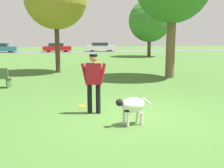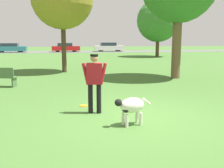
% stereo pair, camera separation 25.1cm
% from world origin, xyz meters
% --- Properties ---
extents(ground_plane, '(120.00, 120.00, 0.00)m').
position_xyz_m(ground_plane, '(0.00, 0.00, 0.00)').
color(ground_plane, '#426B2D').
extents(far_road_strip, '(120.00, 6.00, 0.01)m').
position_xyz_m(far_road_strip, '(0.00, 34.33, 0.01)').
color(far_road_strip, '#5B5B59').
rests_on(far_road_strip, ground_plane).
extents(person, '(0.68, 0.30, 1.62)m').
position_xyz_m(person, '(-1.01, 0.47, 0.95)').
color(person, black).
rests_on(person, ground_plane).
extents(dog, '(0.95, 0.49, 0.67)m').
position_xyz_m(dog, '(-0.28, -0.70, 0.46)').
color(dog, silver).
rests_on(dog, ground_plane).
extents(frisbee, '(0.24, 0.24, 0.02)m').
position_xyz_m(frisbee, '(-1.26, 1.28, 0.01)').
color(frisbee, orange).
rests_on(frisbee, ground_plane).
extents(tree_far_right, '(4.68, 4.68, 6.31)m').
position_xyz_m(tree_far_right, '(8.43, 21.83, 3.96)').
color(tree_far_right, '#4C3826').
rests_on(tree_far_right, ground_plane).
extents(parked_car_teal, '(4.54, 1.80, 1.34)m').
position_xyz_m(parked_car_teal, '(-9.72, 34.42, 0.67)').
color(parked_car_teal, teal).
rests_on(parked_car_teal, ground_plane).
extents(parked_car_red, '(4.27, 1.95, 1.35)m').
position_xyz_m(parked_car_red, '(-1.73, 34.35, 0.67)').
color(parked_car_red, red).
rests_on(parked_car_red, ground_plane).
extents(parked_car_white, '(4.59, 1.90, 1.39)m').
position_xyz_m(parked_car_white, '(5.04, 34.71, 0.69)').
color(parked_car_white, white).
rests_on(parked_car_white, ground_plane).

